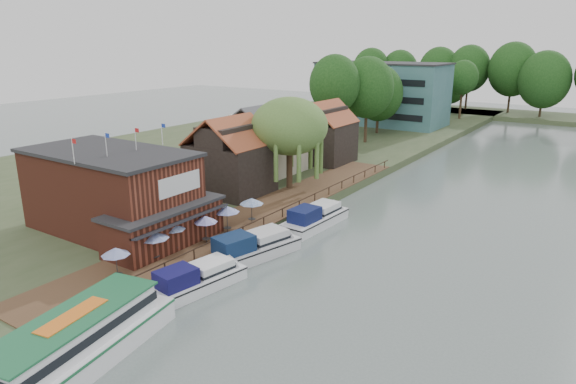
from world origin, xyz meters
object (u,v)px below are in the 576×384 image
Objects in this scene: cottage_a at (230,155)px; cottage_c at (325,132)px; cruiser_0 at (196,276)px; tour_boat at (65,347)px; willow at (289,144)px; swan at (102,356)px; cottage_b at (262,139)px; umbrella_3 at (206,229)px; pub at (126,194)px; umbrella_1 at (154,246)px; umbrella_2 at (174,237)px; umbrella_0 at (117,263)px; umbrella_4 at (227,219)px; cruiser_2 at (315,215)px; cruiser_1 at (252,244)px; umbrella_5 at (252,210)px; hotel_block at (382,93)px.

cottage_c is (1.00, 19.00, 0.00)m from cottage_a.
tour_boat is (0.93, -10.91, 0.49)m from cruiser_0.
willow is 33.91m from swan.
cottage_b reaches higher than umbrella_3.
pub is 7.32m from umbrella_1.
umbrella_2 reaches higher than cruiser_0.
umbrella_0 is 9.15m from tour_boat.
umbrella_0 and umbrella_4 have the same top height.
umbrella_3 is (0.96, 2.68, 0.00)m from umbrella_2.
umbrella_2 reaches higher than swan.
cottage_a is 31.86m from tour_boat.
cottage_c is at bearing 99.78° from umbrella_1.
cottage_b is 9.07m from willow.
cruiser_2 is (12.06, -1.84, -4.10)m from cottage_a.
pub reaches higher than swan.
cottage_a is 19.03m from cottage_c.
cruiser_0 is (4.66, -2.46, -1.21)m from umbrella_2.
pub is at bearing 135.48° from umbrella_0.
umbrella_1 is 0.25× the size of cruiser_2.
cottage_a is 0.95× the size of cruiser_0.
umbrella_1 is 7.92m from cruiser_1.
tour_boat is at bearing -73.88° from umbrella_3.
umbrella_3 reaches higher than cruiser_1.
cruiser_2 is at bearing 101.15° from cruiser_1.
umbrella_3 is at bearing -64.12° from cottage_b.
umbrella_2 is at bearing 102.36° from tour_boat.
umbrella_1 is 0.24× the size of cruiser_1.
cottage_a and cottage_b have the same top height.
umbrella_1 is 4.65m from cruiser_0.
umbrella_3 is 2.98m from umbrella_4.
cottage_a is 1.01× the size of cottage_c.
pub is at bearing -127.29° from cruiser_2.
willow is at bearing 105.27° from swan.
cruiser_2 is (15.06, -11.84, -4.10)m from cottage_b.
cottage_b is 4.04× the size of umbrella_4.
tour_boat is (5.59, -13.37, -0.72)m from umbrella_2.
willow is 35.26m from tour_boat.
umbrella_3 is 1.00× the size of umbrella_5.
cottage_c is at bearing 104.90° from swan.
umbrella_2 is 14.64m from cruiser_2.
tour_boat is (5.41, -11.17, -0.72)m from umbrella_1.
umbrella_0 is at bearing -92.60° from umbrella_5.
cottage_a is 19.47m from umbrella_1.
swan is (5.40, -17.26, -2.07)m from umbrella_4.
cottage_b is 33.32m from umbrella_0.
cruiser_2 is at bearing -38.18° from cottage_b.
umbrella_3 is at bearing -77.43° from cottage_c.
cruiser_0 is (3.93, -8.11, -1.21)m from umbrella_4.
cruiser_1 is at bearing 68.13° from umbrella_0.
hotel_block is 37.90m from cottage_c.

